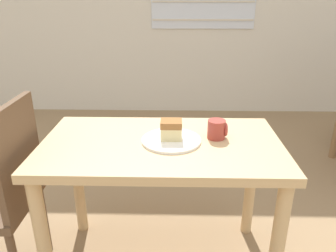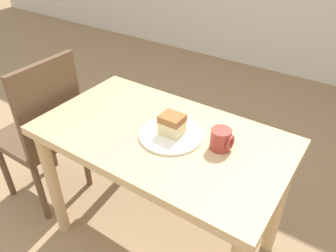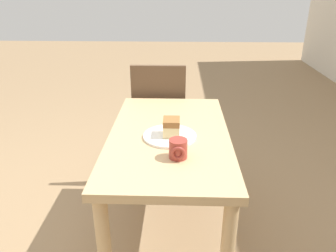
% 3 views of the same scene
% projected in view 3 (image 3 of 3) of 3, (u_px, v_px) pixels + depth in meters
% --- Properties ---
extents(ground_plane, '(14.00, 14.00, 0.00)m').
position_uv_depth(ground_plane, '(69.00, 247.00, 1.91)').
color(ground_plane, '#997A56').
extents(dining_table_near, '(1.08, 0.62, 0.70)m').
position_uv_depth(dining_table_near, '(169.00, 152.00, 1.73)').
color(dining_table_near, tan).
rests_on(dining_table_near, ground_plane).
extents(chair_near_window, '(0.39, 0.39, 0.91)m').
position_uv_depth(chair_near_window, '(160.00, 118.00, 2.44)').
color(chair_near_window, brown).
rests_on(chair_near_window, ground_plane).
extents(plate, '(0.27, 0.27, 0.01)m').
position_uv_depth(plate, '(170.00, 136.00, 1.65)').
color(plate, white).
rests_on(plate, dining_table_near).
extents(cake_slice, '(0.09, 0.08, 0.09)m').
position_uv_depth(cake_slice, '(171.00, 127.00, 1.63)').
color(cake_slice, beige).
rests_on(cake_slice, plate).
extents(coffee_mug, '(0.09, 0.08, 0.09)m').
position_uv_depth(coffee_mug, '(178.00, 149.00, 1.44)').
color(coffee_mug, '#9E382D').
rests_on(coffee_mug, dining_table_near).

